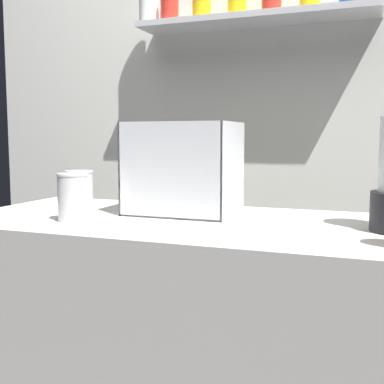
{
  "coord_description": "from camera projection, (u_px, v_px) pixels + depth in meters",
  "views": [
    {
      "loc": [
        0.5,
        -1.32,
        1.14
      ],
      "look_at": [
        0.0,
        0.0,
        0.98
      ],
      "focal_mm": 46.39,
      "sensor_mm": 36.0,
      "label": 1
    }
  ],
  "objects": [
    {
      "name": "counter",
      "position": [
        192.0,
        369.0,
        1.48
      ],
      "size": [
        1.4,
        0.64,
        0.9
      ],
      "primitive_type": "cube",
      "color": "beige",
      "rests_on": "ground_plane"
    },
    {
      "name": "back_wall_unit",
      "position": [
        256.0,
        107.0,
        2.1
      ],
      "size": [
        2.6,
        0.24,
        2.5
      ],
      "color": "silver",
      "rests_on": "ground_plane"
    },
    {
      "name": "carrot_display_bin",
      "position": [
        181.0,
        184.0,
        1.53
      ],
      "size": [
        0.32,
        0.23,
        0.28
      ],
      "color": "white",
      "rests_on": "counter"
    },
    {
      "name": "juice_cup_beet_far_left",
      "position": [
        80.0,
        195.0,
        1.53
      ],
      "size": [
        0.09,
        0.09,
        0.13
      ],
      "color": "white",
      "rests_on": "counter"
    },
    {
      "name": "juice_cup_mango_left",
      "position": [
        73.0,
        201.0,
        1.4
      ],
      "size": [
        0.09,
        0.09,
        0.14
      ],
      "color": "white",
      "rests_on": "counter"
    }
  ]
}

